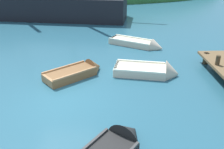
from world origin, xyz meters
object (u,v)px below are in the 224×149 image
sailing_ship (41,9)px  rowboat_outer_left (139,44)px  rowboat_portside (78,73)px  rowboat_near_dock (151,72)px

sailing_ship → rowboat_outer_left: sailing_ship is taller
rowboat_outer_left → rowboat_portside: size_ratio=1.18×
sailing_ship → rowboat_portside: sailing_ship is taller
sailing_ship → rowboat_outer_left: (7.77, -8.33, -0.64)m
rowboat_near_dock → rowboat_portside: rowboat_near_dock is taller
sailing_ship → rowboat_portside: size_ratio=6.01×
rowboat_near_dock → rowboat_outer_left: rowboat_near_dock is taller
rowboat_near_dock → rowboat_portside: bearing=-168.3°
sailing_ship → rowboat_portside: bearing=-60.9°
sailing_ship → rowboat_near_dock: (7.78, -12.50, -0.63)m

